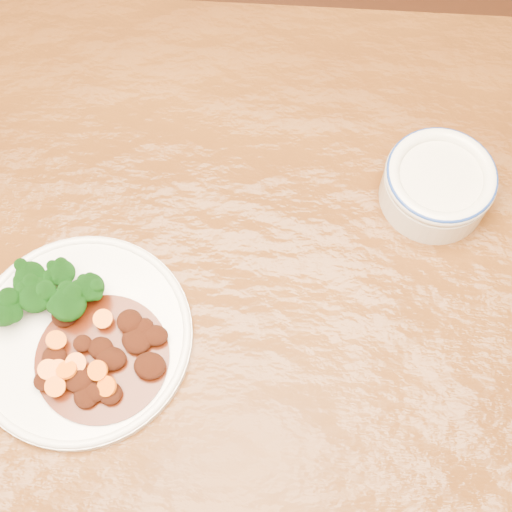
{
  "coord_description": "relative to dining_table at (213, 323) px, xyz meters",
  "views": [
    {
      "loc": [
        0.08,
        -0.29,
        1.51
      ],
      "look_at": [
        0.05,
        0.05,
        0.77
      ],
      "focal_mm": 50.0,
      "sensor_mm": 36.0,
      "label": 1
    }
  ],
  "objects": [
    {
      "name": "dinner_plate",
      "position": [
        -0.14,
        -0.06,
        0.09
      ],
      "size": [
        0.25,
        0.25,
        0.02
      ],
      "rotation": [
        0.0,
        0.0,
        -0.25
      ],
      "color": "white",
      "rests_on": "dining_table"
    },
    {
      "name": "mince_stew",
      "position": [
        -0.1,
        -0.08,
        0.1
      ],
      "size": [
        0.15,
        0.15,
        0.03
      ],
      "color": "#431207",
      "rests_on": "dinner_plate"
    },
    {
      "name": "dining_table",
      "position": [
        0.0,
        0.0,
        0.0
      ],
      "size": [
        1.53,
        0.95,
        0.75
      ],
      "rotation": [
        0.0,
        0.0,
        0.03
      ],
      "color": "#5A300F",
      "rests_on": "ground"
    },
    {
      "name": "broccoli_florets",
      "position": [
        -0.18,
        -0.02,
        0.12
      ],
      "size": [
        0.12,
        0.08,
        0.04
      ],
      "color": "#5B8C48",
      "rests_on": "dinner_plate"
    },
    {
      "name": "ground",
      "position": [
        0.0,
        0.0,
        -0.67
      ],
      "size": [
        4.0,
        4.0,
        0.0
      ],
      "primitive_type": "plane",
      "color": "#442011",
      "rests_on": "ground"
    },
    {
      "name": "dip_bowl",
      "position": [
        0.25,
        0.16,
        0.11
      ],
      "size": [
        0.13,
        0.13,
        0.06
      ],
      "rotation": [
        0.0,
        0.0,
        -0.19
      ],
      "color": "silver",
      "rests_on": "dining_table"
    }
  ]
}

